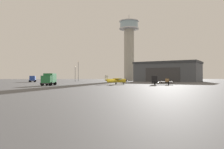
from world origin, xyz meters
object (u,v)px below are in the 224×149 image
truck_flatbed_black (159,81)px  light_post_east (78,70)px  control_tower (129,44)px  truck_box_blue (33,79)px  light_post_west (75,72)px  truck_box_green (49,79)px  airplane_yellow (116,80)px

truck_flatbed_black → light_post_east: size_ratio=0.61×
control_tower → truck_box_blue: control_tower is taller
truck_box_blue → light_post_west: bearing=116.2°
truck_box_green → light_post_east: light_post_east is taller
truck_box_green → truck_box_blue: 45.28m
truck_box_blue → light_post_west: size_ratio=0.93×
airplane_yellow → light_post_east: size_ratio=0.89×
truck_box_green → light_post_west: bearing=-175.5°
truck_box_blue → light_post_east: 24.81m
control_tower → light_post_east: size_ratio=3.90×
light_post_west → light_post_east: (1.44, 1.48, 1.29)m
truck_box_green → truck_flatbed_black: truck_box_green is taller
control_tower → light_post_east: bearing=-147.4°
control_tower → truck_box_green: bearing=-112.0°
control_tower → light_post_east: control_tower is taller
truck_box_green → truck_flatbed_black: (30.27, 4.07, -0.51)m
truck_box_green → truck_box_blue: truck_box_green is taller
truck_box_green → light_post_east: bearing=-176.9°
control_tower → truck_box_green: control_tower is taller
control_tower → airplane_yellow: size_ratio=4.37×
light_post_east → truck_flatbed_black: bearing=-62.0°
truck_flatbed_black → light_post_east: (-28.44, 53.59, 4.83)m
truck_box_green → airplane_yellow: bearing=120.2°
truck_flatbed_black → light_post_west: (-29.88, 52.11, 3.54)m
light_post_west → control_tower: bearing=33.3°
truck_box_green → truck_flatbed_black: size_ratio=0.92×
truck_flatbed_black → truck_box_blue: 60.53m
airplane_yellow → light_post_east: light_post_east is taller
airplane_yellow → light_post_east: (-16.46, 49.03, 4.79)m
airplane_yellow → truck_flatbed_black: airplane_yellow is taller
control_tower → light_post_west: bearing=-146.7°
airplane_yellow → truck_box_blue: bearing=147.9°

